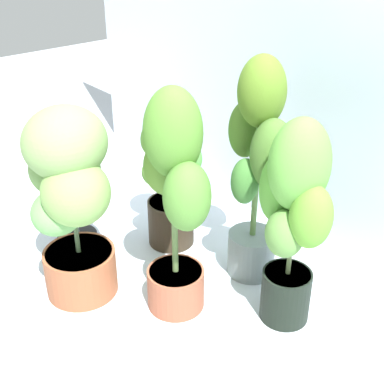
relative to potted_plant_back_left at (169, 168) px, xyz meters
name	(u,v)px	position (x,y,z in m)	size (l,w,h in m)	color
ground_plane	(155,315)	(0.35, -0.35, -0.37)	(8.00, 8.00, 0.00)	silver
mylar_back_wall	(330,11)	(0.35, 0.51, 0.63)	(3.20, 0.01, 2.00)	silver
potted_plant_back_left	(169,168)	(0.00, 0.00, 0.00)	(0.40, 0.29, 0.67)	#2F2519
potted_plant_front_left	(70,192)	(0.05, -0.48, 0.07)	(0.49, 0.39, 0.77)	#9B5435
potted_plant_back_right	(293,212)	(0.66, 0.01, 0.08)	(0.36, 0.26, 0.79)	black
potted_plant_back_center	(258,164)	(0.40, 0.11, 0.13)	(0.38, 0.27, 0.91)	slate
potted_plant_center	(176,196)	(0.36, -0.25, 0.11)	(0.39, 0.27, 0.87)	#9A5138
floor_fan	(71,183)	(-0.29, -0.31, -0.09)	(0.31, 0.31, 0.42)	black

